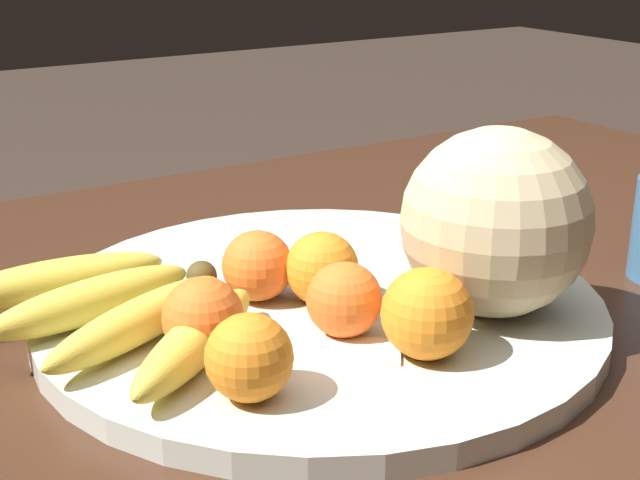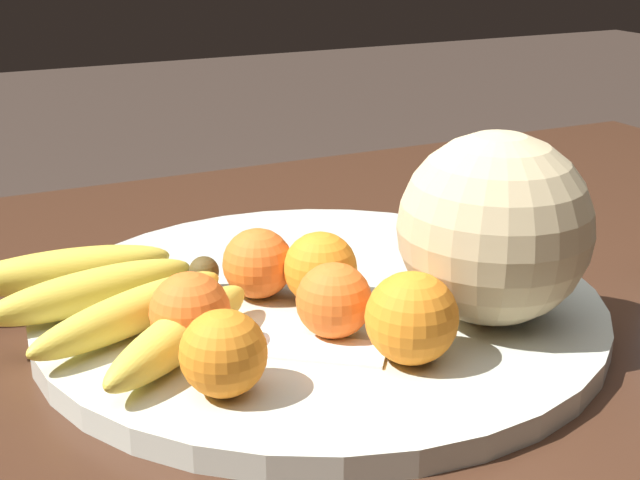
{
  "view_description": "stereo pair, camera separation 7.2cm",
  "coord_description": "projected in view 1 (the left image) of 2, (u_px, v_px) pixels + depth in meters",
  "views": [
    {
      "loc": [
        0.4,
        0.53,
        1.04
      ],
      "look_at": [
        0.04,
        -0.04,
        0.79
      ],
      "focal_mm": 50.0,
      "sensor_mm": 36.0,
      "label": 1
    },
    {
      "loc": [
        0.33,
        0.57,
        1.04
      ],
      "look_at": [
        0.04,
        -0.04,
        0.79
      ],
      "focal_mm": 50.0,
      "sensor_mm": 36.0,
      "label": 2
    }
  ],
  "objects": [
    {
      "name": "banana_bunch",
      "position": [
        118.0,
        308.0,
        0.67
      ],
      "size": [
        0.22,
        0.25,
        0.04
      ],
      "rotation": [
        0.0,
        0.0,
        6.6
      ],
      "color": "#473819",
      "rests_on": "fruit_bowl"
    },
    {
      "name": "kitchen_table",
      "position": [
        385.0,
        417.0,
        0.76
      ],
      "size": [
        1.45,
        1.03,
        0.72
      ],
      "color": "#3D2316",
      "rests_on": "ground_plane"
    },
    {
      "name": "melon",
      "position": [
        496.0,
        222.0,
        0.69
      ],
      "size": [
        0.15,
        0.15,
        0.15
      ],
      "color": "#C6B284",
      "rests_on": "fruit_bowl"
    },
    {
      "name": "orange_back_right",
      "position": [
        258.0,
        266.0,
        0.72
      ],
      "size": [
        0.06,
        0.06,
        0.06
      ],
      "color": "orange",
      "rests_on": "fruit_bowl"
    },
    {
      "name": "orange_back_left",
      "position": [
        204.0,
        318.0,
        0.63
      ],
      "size": [
        0.06,
        0.06,
        0.06
      ],
      "color": "orange",
      "rests_on": "fruit_bowl"
    },
    {
      "name": "orange_front_right",
      "position": [
        322.0,
        268.0,
        0.72
      ],
      "size": [
        0.06,
        0.06,
        0.06
      ],
      "color": "orange",
      "rests_on": "fruit_bowl"
    },
    {
      "name": "fruit_bowl",
      "position": [
        320.0,
        306.0,
        0.74
      ],
      "size": [
        0.47,
        0.47,
        0.02
      ],
      "color": "beige",
      "rests_on": "kitchen_table"
    },
    {
      "name": "produce_tag",
      "position": [
        336.0,
        350.0,
        0.65
      ],
      "size": [
        0.1,
        0.09,
        0.0
      ],
      "rotation": [
        0.0,
        0.0,
        -0.64
      ],
      "color": "white",
      "rests_on": "fruit_bowl"
    },
    {
      "name": "orange_top_small",
      "position": [
        427.0,
        313.0,
        0.63
      ],
      "size": [
        0.07,
        0.07,
        0.07
      ],
      "color": "orange",
      "rests_on": "fruit_bowl"
    },
    {
      "name": "orange_mid_center",
      "position": [
        249.0,
        357.0,
        0.57
      ],
      "size": [
        0.06,
        0.06,
        0.06
      ],
      "color": "orange",
      "rests_on": "fruit_bowl"
    },
    {
      "name": "orange_front_left",
      "position": [
        344.0,
        300.0,
        0.66
      ],
      "size": [
        0.06,
        0.06,
        0.06
      ],
      "color": "orange",
      "rests_on": "fruit_bowl"
    }
  ]
}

